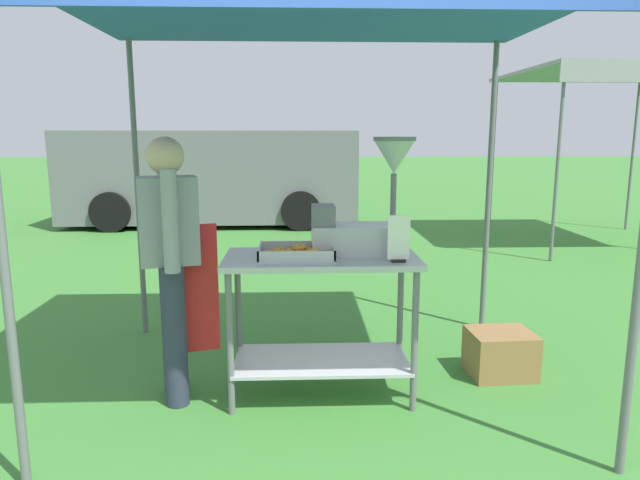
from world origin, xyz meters
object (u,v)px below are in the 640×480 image
Objects in this scene: stall_canopy at (321,15)px; vendor at (171,256)px; donut_cart at (321,297)px; donut_tray at (298,253)px; van_grey at (214,176)px; menu_sign at (399,242)px; supply_crate at (500,353)px; neighbour_tent at (610,77)px; donut_fryer at (365,213)px.

stall_canopy is 1.67m from vendor.
vendor is at bearing -179.58° from donut_cart.
van_grey is at bearing 102.06° from donut_tray.
van_grey reaches higher than donut_tray.
menu_sign is 0.62× the size of supply_crate.
neighbour_tent is at bearing 43.03° from vendor.
donut_tray is 0.49m from donut_fryer.
supply_crate is at bearing 9.94° from donut_fryer.
stall_canopy is 6.74× the size of donut_tray.
donut_tray is at bearing -165.92° from donut_cart.
donut_tray is 0.76m from vendor.
neighbour_tent is at bearing 56.16° from supply_crate.
donut_cart is 2.60× the size of donut_tray.
donut_tray is at bearing -168.33° from supply_crate.
stall_canopy is 1.40m from donut_tray.
vendor is 0.61× the size of neighbour_tent.
vendor is (-0.90, -0.10, -1.40)m from stall_canopy.
vendor is at bearing 177.80° from donut_tray.
supply_crate is 0.08× the size of van_grey.
donut_cart is 0.59m from donut_fryer.
menu_sign is 1.25m from supply_crate.
menu_sign is at bearing -13.70° from donut_tray.
vendor is at bearing -83.75° from van_grey.
donut_cart is 1.35m from supply_crate.
donut_cart is at bearing 157.99° from menu_sign.
neighbour_tent is at bearing -21.00° from van_grey.
menu_sign is 0.17× the size of vendor.
menu_sign is 1.36m from vendor.
vendor is 7.26m from van_grey.
vendor is at bearing -136.97° from neighbour_tent.
vendor is 0.31× the size of van_grey.
donut_fryer is (0.27, -0.02, -1.15)m from stall_canopy.
donut_cart is at bearing -90.00° from stall_canopy.
donut_fryer is at bearing -130.24° from neighbour_tent.
supply_crate is at bearing 11.67° from donut_tray.
donut_fryer reaches higher than donut_cart.
van_grey is (-2.13, 7.39, -0.14)m from menu_sign.
donut_cart is 0.32m from donut_tray.
supply_crate is (0.96, 0.17, -1.00)m from donut_fryer.
vendor reaches higher than donut_tray.
stall_canopy is 2.59× the size of donut_cart.
neighbour_tent reaches higher than stall_canopy.
van_grey reaches higher than donut_fryer.
neighbour_tent is at bearing 47.67° from donut_tray.
donut_fryer is (0.42, 0.12, 0.23)m from donut_tray.
neighbour_tent reaches higher than menu_sign.
stall_canopy reaches higher than donut_cart.
vendor is (-0.76, 0.03, -0.02)m from donut_tray.
donut_cart is 0.73× the size of vendor.
menu_sign is at bearing -73.92° from van_grey.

